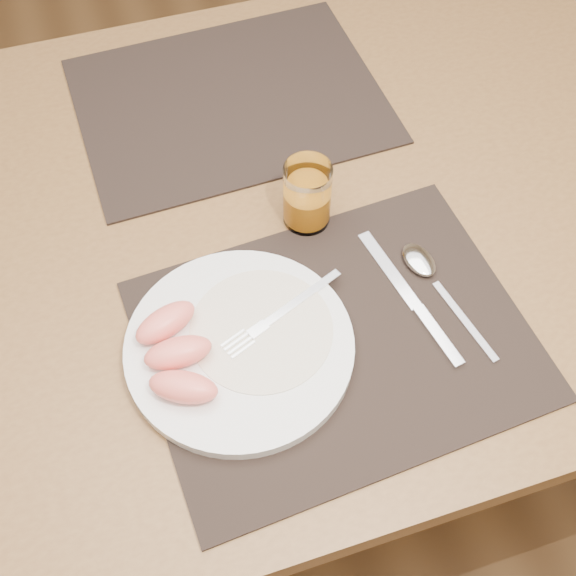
% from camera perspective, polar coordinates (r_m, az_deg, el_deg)
% --- Properties ---
extents(ground, '(5.00, 5.00, 0.00)m').
position_cam_1_polar(ground, '(1.63, -1.31, -10.88)').
color(ground, brown).
rests_on(ground, ground).
extents(table, '(1.40, 0.90, 0.75)m').
position_cam_1_polar(table, '(1.05, -2.00, 3.22)').
color(table, brown).
rests_on(table, ground).
extents(placemat_near, '(0.47, 0.38, 0.00)m').
position_cam_1_polar(placemat_near, '(0.87, 3.84, -4.09)').
color(placemat_near, black).
rests_on(placemat_near, table).
extents(placemat_far, '(0.46, 0.37, 0.00)m').
position_cam_1_polar(placemat_far, '(1.13, -4.63, 14.56)').
color(placemat_far, black).
rests_on(placemat_far, table).
extents(plate, '(0.27, 0.27, 0.02)m').
position_cam_1_polar(plate, '(0.85, -3.85, -4.66)').
color(plate, white).
rests_on(plate, placemat_near).
extents(plate_dressing, '(0.17, 0.17, 0.00)m').
position_cam_1_polar(plate_dressing, '(0.85, -2.12, -3.28)').
color(plate_dressing, white).
rests_on(plate_dressing, plate).
extents(fork, '(0.17, 0.08, 0.00)m').
position_cam_1_polar(fork, '(0.86, -1.12, -2.41)').
color(fork, silver).
rests_on(fork, plate).
extents(knife, '(0.05, 0.22, 0.01)m').
position_cam_1_polar(knife, '(0.90, 10.17, -1.53)').
color(knife, silver).
rests_on(knife, placemat_near).
extents(spoon, '(0.06, 0.19, 0.01)m').
position_cam_1_polar(spoon, '(0.93, 10.81, 1.52)').
color(spoon, silver).
rests_on(spoon, placemat_near).
extents(juice_glass, '(0.06, 0.06, 0.09)m').
position_cam_1_polar(juice_glass, '(0.94, 1.52, 7.17)').
color(juice_glass, white).
rests_on(juice_glass, placemat_near).
extents(grapefruit_wedges, '(0.09, 0.15, 0.03)m').
position_cam_1_polar(grapefruit_wedges, '(0.83, -8.89, -5.12)').
color(grapefruit_wedges, '#FF7B68').
rests_on(grapefruit_wedges, plate).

